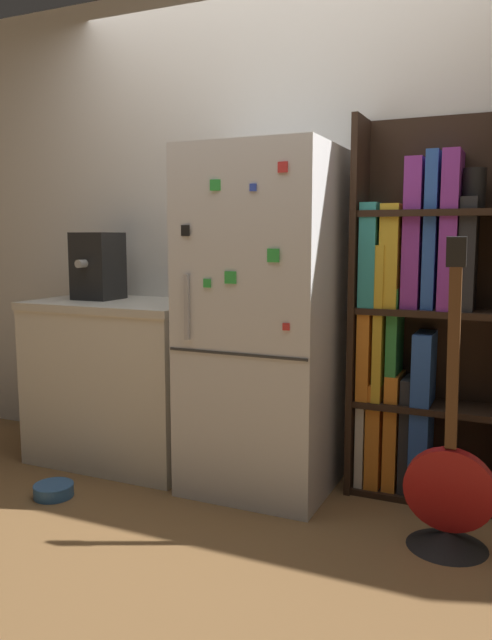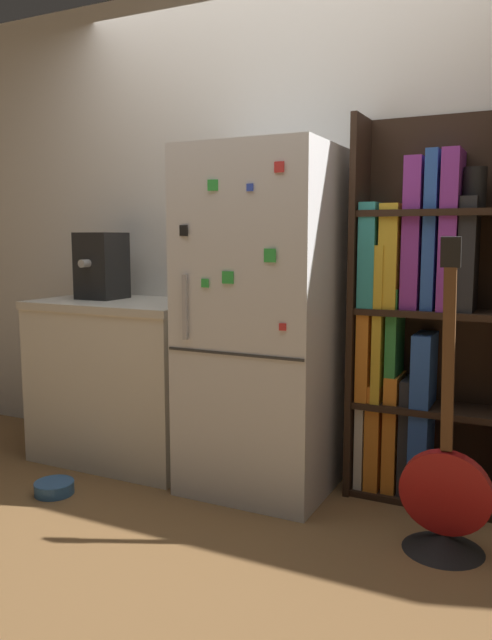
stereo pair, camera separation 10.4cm
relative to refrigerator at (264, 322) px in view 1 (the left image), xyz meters
The scene contains 8 objects.
ground_plane 0.84m from the refrigerator, 89.98° to the right, with size 16.00×16.00×0.00m, color olive.
wall_back 0.58m from the refrigerator, 89.99° to the left, with size 8.00×0.05×2.60m.
refrigerator is the anchor object (origin of this frame).
bookshelf 0.73m from the refrigerator, 15.74° to the left, with size 0.72×0.29×1.80m.
kitchen_counter 0.95m from the refrigerator, behind, with size 0.96×0.62×0.90m.
espresso_machine 1.06m from the refrigerator, behind, with size 0.23×0.29×0.37m.
guitar 1.18m from the refrigerator, 17.64° to the right, with size 0.36×0.32×1.25m.
pet_bowl 1.30m from the refrigerator, 147.19° to the right, with size 0.19×0.19×0.06m.
Camera 1 is at (1.16, -2.67, 1.25)m, focal length 35.00 mm.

